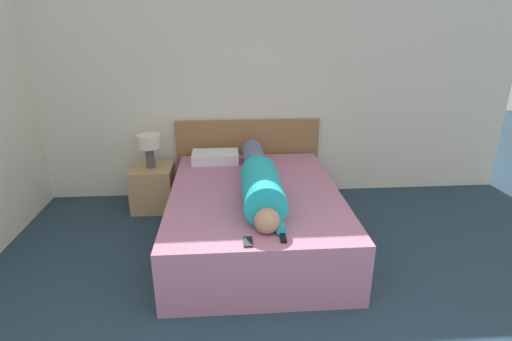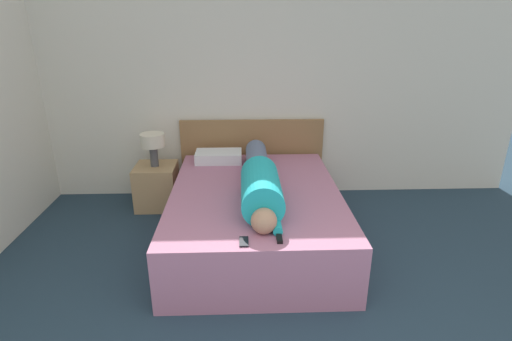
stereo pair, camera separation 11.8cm
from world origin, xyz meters
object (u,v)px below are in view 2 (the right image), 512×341
(pillow_near_headboard, at_px, (219,157))
(table_lamp, at_px, (153,143))
(cell_phone, at_px, (244,242))
(bed, at_px, (255,216))
(tv_remote, at_px, (279,237))
(nightstand, at_px, (157,186))
(person_lying, at_px, (260,181))

(pillow_near_headboard, bearing_deg, table_lamp, -179.18)
(pillow_near_headboard, relative_size, cell_phone, 3.82)
(bed, xyz_separation_m, tv_remote, (0.14, -0.86, 0.27))
(bed, bearing_deg, pillow_near_headboard, 114.95)
(nightstand, distance_m, pillow_near_headboard, 0.77)
(table_lamp, xyz_separation_m, tv_remote, (1.20, -1.64, -0.21))
(tv_remote, bearing_deg, bed, 99.14)
(cell_phone, bearing_deg, tv_remote, 9.79)
(pillow_near_headboard, bearing_deg, nightstand, -179.18)
(table_lamp, xyz_separation_m, person_lying, (1.10, -0.90, -0.08))
(bed, bearing_deg, cell_phone, -97.06)
(person_lying, bearing_deg, table_lamp, 140.61)
(person_lying, relative_size, cell_phone, 13.39)
(person_lying, xyz_separation_m, tv_remote, (0.10, -0.74, -0.13))
(person_lying, bearing_deg, pillow_near_headboard, 113.99)
(tv_remote, xyz_separation_m, cell_phone, (-0.25, -0.04, -0.01))
(table_lamp, height_order, person_lying, person_lying)
(nightstand, height_order, cell_phone, cell_phone)
(pillow_near_headboard, bearing_deg, bed, -65.05)
(person_lying, xyz_separation_m, cell_phone, (-0.15, -0.78, -0.13))
(table_lamp, bearing_deg, tv_remote, -53.82)
(bed, bearing_deg, table_lamp, 143.50)
(cell_phone, bearing_deg, bed, 82.94)
(table_lamp, distance_m, cell_phone, 1.95)
(nightstand, relative_size, person_lying, 0.27)
(bed, distance_m, pillow_near_headboard, 0.93)
(person_lying, height_order, cell_phone, person_lying)
(person_lying, bearing_deg, cell_phone, -100.59)
(nightstand, height_order, table_lamp, table_lamp)
(bed, bearing_deg, tv_remote, -80.86)
(nightstand, xyz_separation_m, tv_remote, (1.20, -1.64, 0.29))
(pillow_near_headboard, xyz_separation_m, tv_remote, (0.51, -1.65, -0.04))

